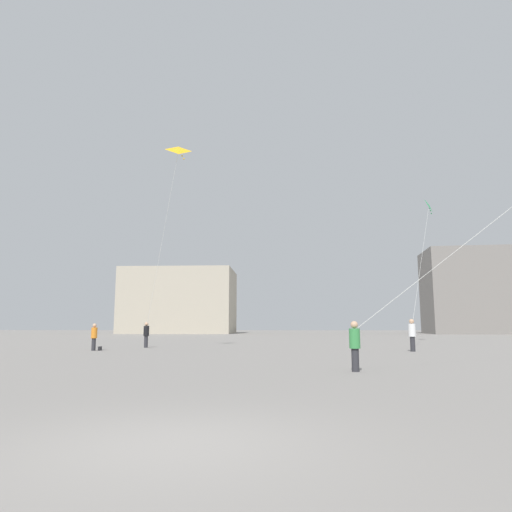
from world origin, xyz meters
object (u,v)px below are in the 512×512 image
at_px(building_left_hall, 180,302).
at_px(handbag_beside_flyer, 100,349).
at_px(building_centre_hall, 467,292).
at_px(person_in_black, 146,334).
at_px(person_in_white, 412,334).
at_px(person_in_green, 355,344).
at_px(person_in_orange, 94,336).
at_px(kite_emerald_delta, 429,207).
at_px(kite_amber_delta, 178,154).

relative_size(building_left_hall, handbag_beside_flyer, 65.26).
bearing_deg(building_centre_hall, person_in_black, -127.08).
xyz_separation_m(person_in_white, person_in_black, (-16.61, 3.81, -0.08)).
xyz_separation_m(person_in_white, person_in_green, (-5.01, -12.05, -0.13)).
xyz_separation_m(person_in_orange, handbag_beside_flyer, (0.35, 0.10, -0.75)).
relative_size(person_in_orange, kite_emerald_delta, 0.11).
height_order(person_in_white, person_in_green, person_in_white).
height_order(building_centre_hall, handbag_beside_flyer, building_centre_hall).
distance_m(person_in_black, building_centre_hall, 71.55).
xyz_separation_m(kite_emerald_delta, building_left_hall, (-33.33, 48.71, -5.79)).
bearing_deg(person_in_white, building_centre_hall, 41.38).
height_order(building_left_hall, handbag_beside_flyer, building_left_hall).
bearing_deg(person_in_green, person_in_orange, -170.60).
relative_size(person_in_black, building_left_hall, 0.08).
height_order(person_in_orange, handbag_beside_flyer, person_in_orange).
xyz_separation_m(person_in_black, person_in_green, (11.59, -15.86, -0.05)).
relative_size(person_in_green, kite_emerald_delta, 0.11).
distance_m(kite_amber_delta, building_centre_hall, 72.18).
bearing_deg(handbag_beside_flyer, person_in_green, -42.23).
relative_size(kite_amber_delta, building_left_hall, 0.56).
distance_m(person_in_white, kite_amber_delta, 18.20).
relative_size(person_in_black, building_centre_hall, 0.11).
xyz_separation_m(kite_emerald_delta, building_centre_hall, (20.67, 46.85, -4.20)).
distance_m(person_in_orange, person_in_white, 18.55).
bearing_deg(person_in_black, kite_emerald_delta, 156.94).
bearing_deg(person_in_orange, person_in_green, 152.29).
bearing_deg(building_left_hall, kite_emerald_delta, -55.62).
relative_size(person_in_black, kite_emerald_delta, 0.11).
xyz_separation_m(person_in_white, building_centre_hall, (26.34, 60.64, 6.70)).
distance_m(building_left_hall, handbag_beside_flyer, 63.58).
height_order(person_in_green, kite_amber_delta, kite_amber_delta).
relative_size(person_in_green, building_centre_hall, 0.10).
bearing_deg(person_in_black, kite_amber_delta, 84.97).
bearing_deg(person_in_white, person_in_orange, 155.42).
relative_size(person_in_orange, building_centre_hall, 0.10).
bearing_deg(person_in_orange, person_in_black, -102.35).
bearing_deg(person_in_orange, building_left_hall, -68.20).
xyz_separation_m(person_in_black, handbag_beside_flyer, (-1.59, -3.90, -0.81)).
distance_m(person_in_black, kite_emerald_delta, 26.77).
bearing_deg(building_centre_hall, handbag_beside_flyer, -126.26).
distance_m(kite_emerald_delta, handbag_beside_flyer, 30.02).
relative_size(kite_emerald_delta, handbag_beside_flyer, 46.72).
bearing_deg(building_centre_hall, kite_amber_delta, -124.16).
height_order(person_in_green, kite_emerald_delta, kite_emerald_delta).
distance_m(kite_amber_delta, building_left_hall, 63.26).
xyz_separation_m(person_in_green, handbag_beside_flyer, (-13.18, 11.96, -0.76)).
height_order(person_in_orange, building_left_hall, building_left_hall).
bearing_deg(kite_amber_delta, person_in_orange, -164.58).
distance_m(person_in_white, handbag_beside_flyer, 18.22).
xyz_separation_m(kite_emerald_delta, kite_amber_delta, (-19.77, -12.75, 0.56)).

